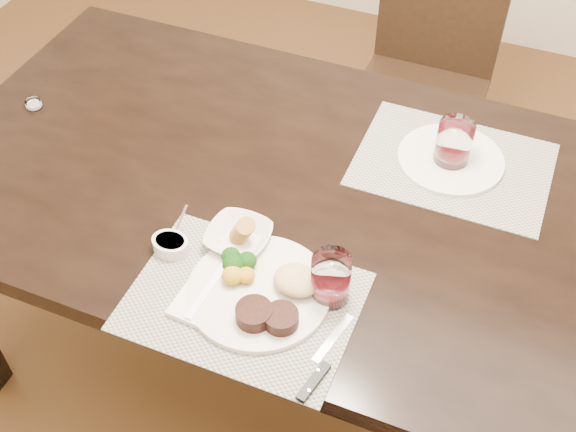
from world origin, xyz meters
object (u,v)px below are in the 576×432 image
at_px(dinner_plate, 264,292).
at_px(steak_knife, 318,371).
at_px(wine_glass_near, 331,280).
at_px(far_plate, 451,159).
at_px(cracker_bowl, 239,236).
at_px(chair_far, 427,68).

xyz_separation_m(dinner_plate, steak_knife, (0.16, -0.12, -0.01)).
relative_size(wine_glass_near, far_plate, 0.43).
bearing_deg(cracker_bowl, far_plate, 49.97).
bearing_deg(wine_glass_near, cracker_bowl, 165.42).
height_order(dinner_plate, far_plate, dinner_plate).
distance_m(dinner_plate, steak_knife, 0.21).
bearing_deg(wine_glass_near, dinner_plate, -156.27).
distance_m(dinner_plate, wine_glass_near, 0.14).
height_order(cracker_bowl, far_plate, cracker_bowl).
xyz_separation_m(wine_glass_near, far_plate, (0.13, 0.49, -0.04)).
bearing_deg(cracker_bowl, steak_knife, -40.86).
distance_m(dinner_plate, cracker_bowl, 0.16).
bearing_deg(steak_knife, dinner_plate, 155.55).
xyz_separation_m(steak_knife, wine_glass_near, (-0.04, 0.18, 0.04)).
height_order(dinner_plate, cracker_bowl, cracker_bowl).
bearing_deg(steak_knife, cracker_bowl, 151.63).
distance_m(wine_glass_near, far_plate, 0.51).
relative_size(dinner_plate, wine_glass_near, 2.66).
xyz_separation_m(dinner_plate, cracker_bowl, (-0.11, 0.11, 0.00)).
height_order(steak_knife, far_plate, same).
xyz_separation_m(chair_far, wine_glass_near, (0.08, -1.21, 0.30)).
bearing_deg(cracker_bowl, chair_far, 82.40).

